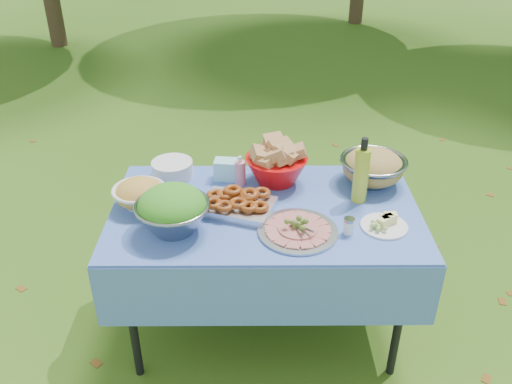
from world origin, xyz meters
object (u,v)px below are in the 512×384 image
Objects in this scene: plate_stack at (172,169)px; bread_bowl at (276,163)px; pasta_bowl_steel at (373,166)px; charcuterie_platter at (298,225)px; oil_bottle at (362,170)px; salad_bowl at (172,210)px; picnic_table at (265,271)px.

plate_stack is 0.67× the size of bread_bowl.
pasta_bowl_steel is 0.61m from charcuterie_platter.
oil_bottle is (0.93, -0.24, 0.12)m from plate_stack.
salad_bowl reaches higher than bread_bowl.
plate_stack is 0.97m from oil_bottle.
salad_bowl is 0.99× the size of oil_bottle.
bread_bowl is 0.89× the size of charcuterie_platter.
oil_bottle is at bearing -14.32° from plate_stack.
pasta_bowl_steel is at bearing 24.54° from picnic_table.
picnic_table is 4.45× the size of salad_bowl.
salad_bowl is (-0.41, -0.18, 0.49)m from picnic_table.
oil_bottle is at bearing 16.17° from salad_bowl.
picnic_table is 0.71m from plate_stack.
oil_bottle is (0.31, 0.27, 0.12)m from charcuterie_platter.
picnic_table is 4.42× the size of oil_bottle.
charcuterie_platter is (-0.41, -0.45, -0.05)m from pasta_bowl_steel.
salad_bowl is at bearing -137.19° from bread_bowl.
salad_bowl is 0.98× the size of pasta_bowl_steel.
oil_bottle reaches higher than salad_bowl.
bread_bowl reaches higher than pasta_bowl_steel.
picnic_table is 4.58× the size of bread_bowl.
bread_bowl is at bearing 154.73° from oil_bottle.
salad_bowl reaches higher than pasta_bowl_steel.
plate_stack is 0.64× the size of pasta_bowl_steel.
pasta_bowl_steel is at bearing 61.42° from oil_bottle.
pasta_bowl_steel is 0.22m from oil_bottle.
picnic_table is 0.49m from charcuterie_platter.
oil_bottle reaches higher than pasta_bowl_steel.
plate_stack reaches higher than charcuterie_platter.
oil_bottle is (0.46, 0.07, 0.55)m from picnic_table.
plate_stack is 1.03m from pasta_bowl_steel.
salad_bowl is 1.03× the size of bread_bowl.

